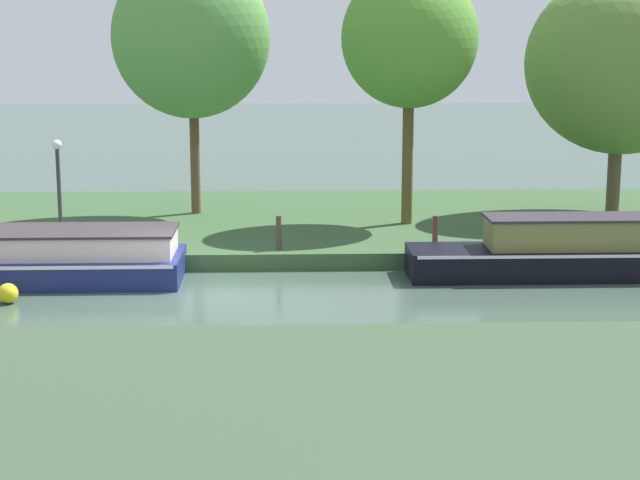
# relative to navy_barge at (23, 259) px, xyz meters

# --- Properties ---
(ground_plane) EXTENTS (120.00, 120.00, 0.00)m
(ground_plane) POSITION_rel_navy_barge_xyz_m (3.93, -1.20, -0.52)
(ground_plane) COLOR #3C5245
(riverbank_far) EXTENTS (72.00, 10.00, 0.40)m
(riverbank_far) POSITION_rel_navy_barge_xyz_m (3.93, 5.80, -0.32)
(riverbank_far) COLOR #33522F
(riverbank_far) RESTS_ON ground_plane
(riverbank_near) EXTENTS (72.00, 10.00, 0.40)m
(riverbank_near) POSITION_rel_navy_barge_xyz_m (3.93, -10.20, -0.32)
(riverbank_near) COLOR #364B34
(riverbank_near) RESTS_ON ground_plane
(navy_barge) EXTENTS (7.65, 2.38, 1.18)m
(navy_barge) POSITION_rel_navy_barge_xyz_m (0.00, 0.00, 0.00)
(navy_barge) COLOR navy
(navy_barge) RESTS_ON ground_plane
(black_narrowboat) EXTENTS (9.86, 1.61, 1.41)m
(black_narrowboat) POSITION_rel_navy_barge_xyz_m (13.88, -0.00, 0.09)
(black_narrowboat) COLOR black
(black_narrowboat) RESTS_ON ground_plane
(willow_tree_left) EXTENTS (4.38, 3.24, 7.23)m
(willow_tree_left) POSITION_rel_navy_barge_xyz_m (3.37, 6.18, 4.86)
(willow_tree_left) COLOR brown
(willow_tree_left) RESTS_ON riverbank_far
(willow_tree_centre) EXTENTS (3.62, 3.34, 6.83)m
(willow_tree_centre) POSITION_rel_navy_barge_xyz_m (9.25, 4.68, 4.84)
(willow_tree_centre) COLOR brown
(willow_tree_centre) RESTS_ON riverbank_far
(willow_tree_right) EXTENTS (5.53, 4.27, 6.86)m
(willow_tree_right) POSITION_rel_navy_barge_xyz_m (15.43, 6.08, 4.16)
(willow_tree_right) COLOR brown
(willow_tree_right) RESTS_ON riverbank_far
(lamp_post) EXTENTS (0.24, 0.24, 2.57)m
(lamp_post) POSITION_rel_navy_barge_xyz_m (0.40, 2.29, 1.53)
(lamp_post) COLOR #333338
(lamp_post) RESTS_ON riverbank_far
(mooring_post_near) EXTENTS (0.13, 0.13, 0.82)m
(mooring_post_near) POSITION_rel_navy_barge_xyz_m (5.77, 1.36, 0.29)
(mooring_post_near) COLOR #443829
(mooring_post_near) RESTS_ON riverbank_far
(mooring_post_far) EXTENTS (0.14, 0.14, 0.80)m
(mooring_post_far) POSITION_rel_navy_barge_xyz_m (9.54, 1.36, 0.28)
(mooring_post_far) COLOR #553126
(mooring_post_far) RESTS_ON riverbank_far
(channel_buoy) EXTENTS (0.43, 0.43, 0.43)m
(channel_buoy) POSITION_rel_navy_barge_xyz_m (0.15, -1.98, -0.30)
(channel_buoy) COLOR yellow
(channel_buoy) RESTS_ON ground_plane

